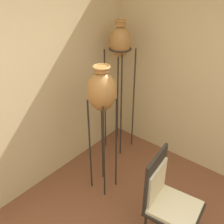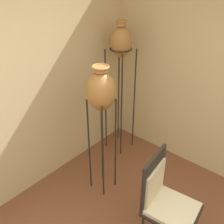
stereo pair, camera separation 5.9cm
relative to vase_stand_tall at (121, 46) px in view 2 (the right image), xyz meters
The scene contains 3 objects.
vase_stand_tall is the anchor object (origin of this frame).
vase_stand_medium 0.93m from the vase_stand_tall, 154.12° to the right, with size 0.32×0.32×1.65m.
chair 1.94m from the vase_stand_tall, 125.55° to the right, with size 0.50×0.54×1.04m.
Camera 2 is at (-0.88, -0.30, 2.56)m, focal length 42.00 mm.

